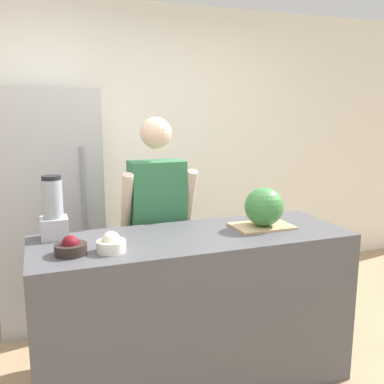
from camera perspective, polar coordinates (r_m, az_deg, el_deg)
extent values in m
cube|color=white|center=(4.01, -8.08, 5.64)|extent=(8.00, 0.06, 2.60)
cube|color=#4C4C51|center=(2.67, 0.25, -15.50)|extent=(1.85, 0.66, 0.94)
cube|color=#B7B7BC|center=(3.57, -18.53, -1.87)|extent=(0.77, 0.73, 1.81)
cylinder|color=gray|center=(3.17, -14.31, 0.17)|extent=(0.02, 0.02, 0.63)
cube|color=#333338|center=(3.13, -4.51, -13.13)|extent=(0.27, 0.18, 0.78)
cube|color=#337247|center=(2.92, -4.70, -1.19)|extent=(0.36, 0.22, 0.55)
sphere|color=beige|center=(2.86, -4.85, 7.86)|extent=(0.21, 0.21, 0.21)
cylinder|color=beige|center=(2.84, -8.71, -1.84)|extent=(0.07, 0.23, 0.46)
cylinder|color=beige|center=(2.95, -0.42, -1.22)|extent=(0.07, 0.23, 0.46)
cube|color=tan|center=(2.70, 9.29, -4.50)|extent=(0.36, 0.25, 0.01)
sphere|color=#3D7F3D|center=(2.66, 9.58, -1.94)|extent=(0.24, 0.24, 0.24)
cylinder|color=#2D231E|center=(2.25, -15.86, -7.34)|extent=(0.16, 0.16, 0.06)
sphere|color=maroon|center=(2.25, -15.89, -6.67)|extent=(0.09, 0.09, 0.09)
cylinder|color=white|center=(2.25, -10.72, -7.10)|extent=(0.15, 0.15, 0.06)
sphere|color=white|center=(2.24, -10.75, -6.37)|extent=(0.10, 0.10, 0.10)
cube|color=#B7B7BC|center=(2.55, -17.89, -4.58)|extent=(0.15, 0.15, 0.12)
cylinder|color=#99A3AD|center=(2.51, -18.11, -0.89)|extent=(0.11, 0.11, 0.22)
cylinder|color=black|center=(2.49, -18.27, 1.81)|extent=(0.11, 0.11, 0.02)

